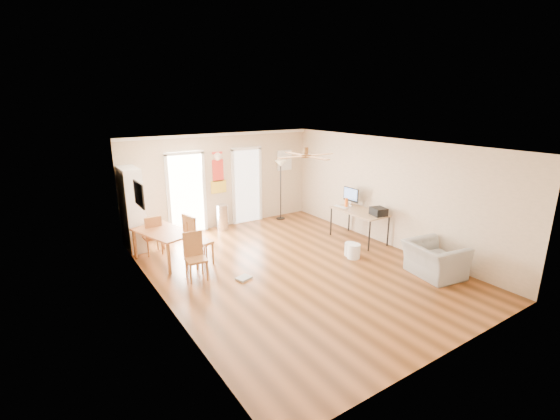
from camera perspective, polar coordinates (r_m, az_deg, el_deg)
floor at (r=8.30m, az=2.31°, el=-8.62°), size 7.00×7.00×0.00m
ceiling at (r=7.60m, az=2.52°, el=9.52°), size 5.50×7.00×0.00m
wall_back at (r=10.80m, az=-8.52°, el=4.29°), size 5.50×0.04×2.60m
wall_front at (r=5.57m, az=24.15°, el=-8.21°), size 5.50×0.04×2.60m
wall_left at (r=6.69m, az=-17.12°, el=-3.50°), size 0.04×7.00×2.60m
wall_right at (r=9.67m, az=15.78°, el=2.50°), size 0.04×7.00×2.60m
crown_molding at (r=7.60m, az=2.52°, el=9.22°), size 5.50×7.00×0.08m
kitchen_doorway at (r=10.46m, az=-13.64°, el=2.23°), size 0.90×0.10×2.10m
bathroom_doorway at (r=11.17m, az=-4.94°, el=3.48°), size 0.80×0.10×2.10m
wall_decal at (r=10.69m, az=-9.13°, el=5.51°), size 0.46×0.03×1.10m
ac_grille at (r=11.70m, az=0.66°, el=7.35°), size 0.50×0.04×0.60m
framed_poster at (r=7.90m, az=-20.12°, el=2.18°), size 0.04×0.66×0.48m
ceiling_fan at (r=7.38m, az=3.88°, el=7.98°), size 1.24×1.24×0.20m
bookshelf at (r=9.70m, az=-21.00°, el=0.15°), size 0.56×0.95×1.97m
dining_table at (r=8.93m, az=-16.55°, el=-5.06°), size 1.21×1.58×0.70m
dining_chair_right_a at (r=8.47m, az=-11.89°, el=-4.28°), size 0.55×0.55×1.13m
dining_chair_right_b at (r=8.61m, az=-12.19°, el=-4.46°), size 0.50×0.50×1.00m
dining_chair_near at (r=7.82m, az=-12.31°, el=-6.81°), size 0.42×0.42×0.94m
dining_chair_far at (r=9.37m, az=-18.37°, el=-3.49°), size 0.40×0.40×0.92m
trash_can at (r=10.69m, az=-8.52°, el=-1.07°), size 0.35×0.35×0.70m
torchiere_lamp at (r=11.40m, az=0.09°, el=2.93°), size 0.39×0.39×1.76m
computer_desk at (r=9.97m, az=11.51°, el=-2.27°), size 0.72×1.45×0.78m
imac at (r=10.20m, az=10.41°, el=1.90°), size 0.11×0.53×0.49m
keyboard at (r=10.13m, az=8.98°, el=0.49°), size 0.18×0.40×0.01m
printer at (r=9.56m, az=14.34°, el=-0.21°), size 0.38×0.42×0.19m
orange_bottle at (r=10.10m, az=9.76°, el=1.07°), size 0.10×0.10×0.24m
wastebasket_a at (r=9.04m, az=10.34°, el=-5.70°), size 0.32×0.32×0.30m
wastebasket_b at (r=8.90m, az=10.84°, el=-5.99°), size 0.30×0.30×0.33m
floor_cloth at (r=7.86m, az=-5.37°, el=-9.97°), size 0.33×0.29×0.04m
armchair at (r=8.45m, az=21.81°, el=-6.82°), size 1.08×1.19×0.68m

